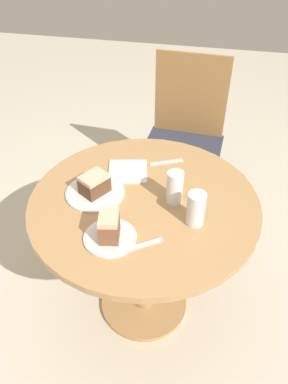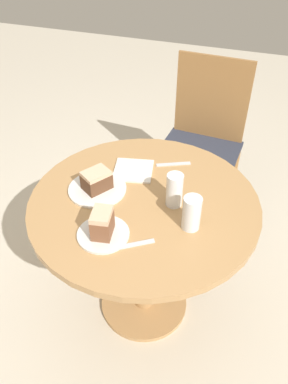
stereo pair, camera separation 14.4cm
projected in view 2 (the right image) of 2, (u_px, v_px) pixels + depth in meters
The scene contains 12 objects.
ground_plane at pixel (144, 303), 1.96m from camera, with size 8.00×8.00×0.00m, color beige.
table at pixel (144, 229), 1.61m from camera, with size 0.93×0.93×0.72m.
chair at pixel (203, 139), 2.26m from camera, with size 0.48×0.44×0.96m.
plate_near at pixel (103, 234), 1.35m from camera, with size 0.19×0.19×0.01m.
plate_far at pixel (97, 189), 1.55m from camera, with size 0.24×0.24×0.01m.
cake_slice_near at pixel (102, 223), 1.31m from camera, with size 0.08×0.10×0.10m.
cake_slice_far at pixel (97, 180), 1.52m from camera, with size 0.13×0.14×0.08m.
glass_lemonade at pixel (174, 191), 1.44m from camera, with size 0.06×0.06×0.14m.
glass_water at pixel (192, 214), 1.34m from camera, with size 0.07×0.07×0.14m.
napkin_stack at pixel (133, 170), 1.65m from camera, with size 0.20×0.20×0.01m.
fork at pixel (133, 245), 1.31m from camera, with size 0.14×0.10×0.00m.
spoon at pixel (173, 164), 1.69m from camera, with size 0.15×0.08×0.00m.
Camera 2 is at (0.38, -1.07, 1.70)m, focal length 35.00 mm.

